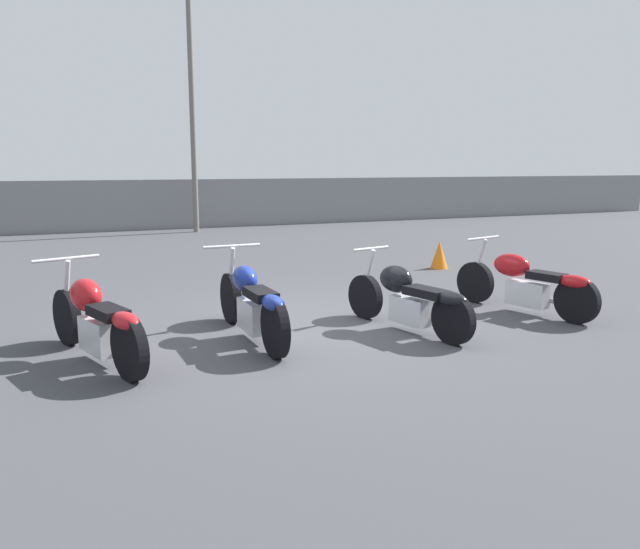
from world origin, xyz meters
TOP-DOWN VIEW (x-y plane):
  - ground_plane at (0.00, 0.00)m, footprint 60.00×60.00m
  - fence_back at (0.00, 12.45)m, footprint 40.00×0.04m
  - light_pole_left at (0.86, 11.33)m, footprint 0.70×0.35m
  - motorcycle_slot_0 at (-2.56, -0.43)m, footprint 0.96×2.09m
  - motorcycle_slot_1 at (-0.91, -0.25)m, footprint 0.71×2.20m
  - motorcycle_slot_2 at (0.89, -0.62)m, footprint 0.74×2.00m
  - motorcycle_slot_3 at (2.80, -0.42)m, footprint 0.86×2.08m
  - traffic_cone_near at (3.77, 3.08)m, footprint 0.33×0.33m

SIDE VIEW (x-z plane):
  - ground_plane at x=0.00m, z-range 0.00..0.00m
  - traffic_cone_near at x=3.77m, z-range 0.00..0.52m
  - motorcycle_slot_2 at x=0.89m, z-range -0.07..0.86m
  - motorcycle_slot_3 at x=2.80m, z-range -0.07..0.88m
  - motorcycle_slot_1 at x=-0.91m, z-range -0.08..0.92m
  - motorcycle_slot_0 at x=-2.56m, z-range -0.07..0.91m
  - fence_back at x=0.00m, z-range 0.00..1.50m
  - light_pole_left at x=0.86m, z-range 0.71..9.81m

